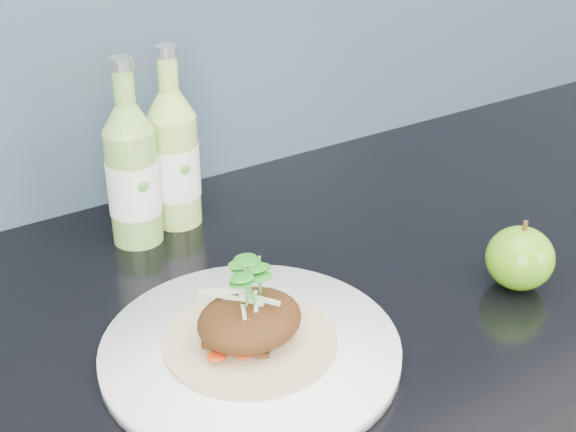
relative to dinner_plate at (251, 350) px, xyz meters
name	(u,v)px	position (x,y,z in m)	size (l,w,h in m)	color
dinner_plate	(251,350)	(0.00, 0.00, 0.00)	(0.36, 0.36, 0.02)	white
pork_taco	(250,318)	(0.00, 0.00, 0.04)	(0.16, 0.16, 0.10)	tan
green_apple	(520,258)	(0.30, -0.05, 0.03)	(0.09, 0.09, 0.08)	#5A920F
cider_bottle_left	(133,175)	(0.00, 0.26, 0.08)	(0.07, 0.07, 0.22)	#7CAD48
cider_bottle_right	(174,159)	(0.06, 0.28, 0.08)	(0.08, 0.08, 0.22)	#A2C853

